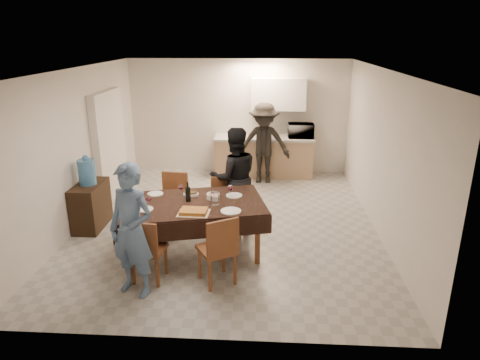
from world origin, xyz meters
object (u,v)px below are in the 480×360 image
at_px(microwave, 301,131).
at_px(person_near, 132,231).
at_px(water_jug, 87,172).
at_px(water_pitcher, 215,198).
at_px(console, 91,206).
at_px(wine_bottle, 188,192).
at_px(person_far, 234,178).
at_px(person_kitchen, 264,143).
at_px(dining_table, 191,205).
at_px(savoury_tart, 194,211).

bearing_deg(microwave, person_near, 63.62).
relative_size(water_jug, person_near, 0.25).
bearing_deg(water_pitcher, console, 158.63).
bearing_deg(console, wine_bottle, -22.91).
relative_size(person_far, person_kitchen, 0.97).
height_order(water_jug, wine_bottle, water_jug).
relative_size(wine_bottle, person_near, 0.18).
bearing_deg(person_kitchen, water_pitcher, -101.23).
height_order(water_jug, person_kitchen, person_kitchen).
height_order(wine_bottle, person_kitchen, person_kitchen).
bearing_deg(person_far, water_pitcher, 63.33).
relative_size(person_near, person_kitchen, 0.98).
distance_m(water_jug, person_kitchen, 3.82).
relative_size(water_pitcher, person_kitchen, 0.11).
bearing_deg(water_jug, microwave, 38.74).
height_order(wine_bottle, water_pitcher, wine_bottle).
height_order(water_pitcher, person_kitchen, person_kitchen).
distance_m(console, water_pitcher, 2.42).
bearing_deg(wine_bottle, dining_table, -45.00).
distance_m(person_near, person_far, 2.37).
distance_m(water_pitcher, person_far, 1.12).
distance_m(dining_table, savoury_tart, 0.40).
xyz_separation_m(dining_table, console, (-1.85, 0.81, -0.39)).
relative_size(console, water_pitcher, 4.49).
height_order(console, wine_bottle, wine_bottle).
relative_size(dining_table, microwave, 4.06).
relative_size(water_jug, savoury_tart, 0.99).
height_order(wine_bottle, savoury_tart, wine_bottle).
relative_size(dining_table, person_near, 1.35).
bearing_deg(microwave, console, 38.74).
bearing_deg(person_far, dining_table, 45.99).
distance_m(water_pitcher, microwave, 4.12).
bearing_deg(wine_bottle, person_far, 59.04).
distance_m(console, water_jug, 0.59).
distance_m(microwave, person_kitchen, 0.96).
relative_size(console, wine_bottle, 2.77).
bearing_deg(water_jug, water_pitcher, -21.37).
height_order(dining_table, wine_bottle, wine_bottle).
height_order(console, person_near, person_near).
distance_m(water_jug, person_near, 2.28).
xyz_separation_m(savoury_tart, person_kitchen, (0.92, 3.71, 0.03)).
bearing_deg(dining_table, person_near, -131.00).
relative_size(dining_table, savoury_tart, 5.47).
bearing_deg(water_jug, person_kitchen, 41.21).
bearing_deg(savoury_tart, wine_bottle, 109.23).
distance_m(dining_table, person_far, 1.19).
bearing_deg(dining_table, person_kitchen, 59.60).
bearing_deg(water_pitcher, person_kitchen, 78.77).
bearing_deg(water_pitcher, savoury_tart, -127.15).
xyz_separation_m(water_pitcher, person_kitchen, (0.67, 3.38, -0.03)).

